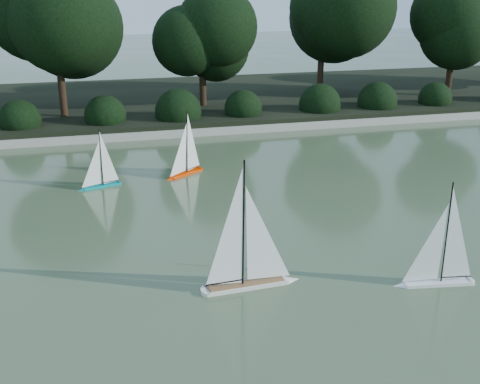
# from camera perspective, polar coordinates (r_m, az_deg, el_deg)

# --- Properties ---
(ground) EXTENTS (80.00, 80.00, 0.00)m
(ground) POSITION_cam_1_polar(r_m,az_deg,el_deg) (7.65, 5.98, -10.98)
(ground) COLOR #33462A
(ground) RESTS_ON ground
(pond_coping) EXTENTS (40.00, 0.35, 0.18)m
(pond_coping) POSITION_cam_1_polar(r_m,az_deg,el_deg) (15.80, -5.37, 5.62)
(pond_coping) COLOR gray
(pond_coping) RESTS_ON ground
(far_bank) EXTENTS (40.00, 8.00, 0.30)m
(far_bank) POSITION_cam_1_polar(r_m,az_deg,el_deg) (19.65, -7.31, 8.48)
(far_bank) COLOR black
(far_bank) RESTS_ON ground
(tree_line) EXTENTS (26.31, 3.93, 4.39)m
(tree_line) POSITION_cam_1_polar(r_m,az_deg,el_deg) (18.00, -2.94, 15.61)
(tree_line) COLOR black
(tree_line) RESTS_ON ground
(shrub_hedge) EXTENTS (29.10, 1.10, 1.10)m
(shrub_hedge) POSITION_cam_1_polar(r_m,az_deg,el_deg) (16.58, -5.93, 7.54)
(shrub_hedge) COLOR black
(shrub_hedge) RESTS_ON ground
(sailboat_white_a) EXTENTS (1.13, 0.34, 1.54)m
(sailboat_white_a) POSITION_cam_1_polar(r_m,az_deg,el_deg) (8.46, 17.84, -6.91)
(sailboat_white_a) COLOR white
(sailboat_white_a) RESTS_ON ground
(sailboat_white_b) EXTENTS (1.40, 0.30, 1.90)m
(sailboat_white_b) POSITION_cam_1_polar(r_m,az_deg,el_deg) (8.00, 1.34, -7.04)
(sailboat_white_b) COLOR silver
(sailboat_white_b) RESTS_ON ground
(sailboat_orange) EXTENTS (0.93, 0.74, 1.45)m
(sailboat_orange) POSITION_cam_1_polar(r_m,az_deg,el_deg) (12.55, -5.44, 2.58)
(sailboat_orange) COLOR #FB3800
(sailboat_orange) RESTS_ON ground
(sailboat_teal) EXTENTS (0.89, 0.40, 1.24)m
(sailboat_teal) POSITION_cam_1_polar(r_m,az_deg,el_deg) (12.09, -13.35, 1.29)
(sailboat_teal) COLOR #048E91
(sailboat_teal) RESTS_ON ground
(race_buoy) EXTENTS (0.17, 0.17, 0.17)m
(race_buoy) POSITION_cam_1_polar(r_m,az_deg,el_deg) (8.91, -1.09, -6.24)
(race_buoy) COLOR #FF280D
(race_buoy) RESTS_ON ground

